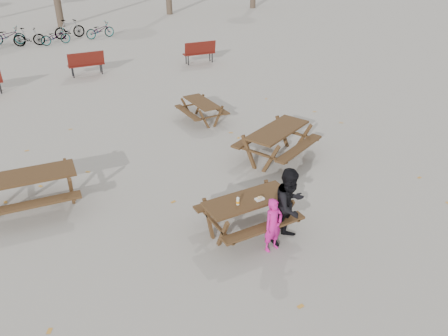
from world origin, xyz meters
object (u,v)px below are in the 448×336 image
child (273,225)px  picnic_table_east (277,144)px  adult (290,206)px  picnic_table_north (31,192)px  soda_bottle (238,201)px  food_tray (260,199)px  main_picnic_table (248,207)px  picnic_table_far (202,111)px

child → picnic_table_east: child is taller
adult → picnic_table_north: bearing=125.2°
adult → soda_bottle: bearing=132.2°
food_tray → soda_bottle: size_ratio=1.06×
adult → child: bearing=179.8°
main_picnic_table → picnic_table_far: bearing=72.3°
child → adult: bearing=7.2°
food_tray → picnic_table_east: (2.24, 2.54, -0.36)m
picnic_table_east → food_tray: bearing=-154.7°
picnic_table_east → picnic_table_far: (-0.57, 3.39, -0.10)m
picnic_table_north → picnic_table_far: (5.59, 2.76, -0.10)m
child → picnic_table_north: bearing=128.6°
adult → picnic_table_far: adult is taller
soda_bottle → adult: bearing=-33.3°
picnic_table_north → picnic_table_far: 6.24m
main_picnic_table → adult: size_ratio=1.13×
main_picnic_table → soda_bottle: 0.40m
child → picnic_table_far: size_ratio=0.74×
food_tray → child: child is taller
picnic_table_east → main_picnic_table: bearing=-158.5°
soda_bottle → main_picnic_table: bearing=14.7°
main_picnic_table → picnic_table_east: 3.41m
adult → picnic_table_east: (1.86, 3.03, -0.36)m
picnic_table_north → picnic_table_far: picnic_table_north is taller
soda_bottle → picnic_table_north: 4.67m
child → picnic_table_east: (2.31, 3.14, -0.13)m
picnic_table_east → soda_bottle: bearing=-160.8°
food_tray → soda_bottle: soda_bottle is taller
main_picnic_table → child: (0.10, -0.74, -0.02)m
picnic_table_north → adult: bearing=-35.2°
main_picnic_table → picnic_table_north: size_ratio=0.90×
picnic_table_north → picnic_table_far: bearing=31.5°
food_tray → picnic_table_far: 6.18m
child → adult: size_ratio=0.71×
food_tray → soda_bottle: bearing=172.1°
soda_bottle → picnic_table_east: size_ratio=0.08×
picnic_table_east → picnic_table_far: bearing=76.2°
food_tray → picnic_table_far: bearing=74.3°
main_picnic_table → adult: adult is taller
soda_bottle → child: 0.82m
child → picnic_table_east: bearing=46.7°
picnic_table_east → picnic_table_north: 6.20m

